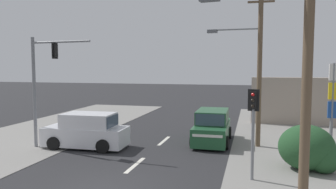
% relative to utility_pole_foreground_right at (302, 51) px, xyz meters
% --- Properties ---
extents(ground_plane, '(140.00, 140.00, 0.00)m').
position_rel_utility_pole_foreground_right_xyz_m(ground_plane, '(-6.24, 1.53, -4.81)').
color(ground_plane, '#28282B').
extents(lane_dash_mid, '(0.20, 2.40, 0.01)m').
position_rel_utility_pole_foreground_right_xyz_m(lane_dash_mid, '(-6.24, 4.53, -4.80)').
color(lane_dash_mid, silver).
rests_on(lane_dash_mid, ground).
extents(lane_dash_far, '(0.20, 2.40, 0.01)m').
position_rel_utility_pole_foreground_right_xyz_m(lane_dash_far, '(-6.24, 9.53, -4.80)').
color(lane_dash_far, silver).
rests_on(lane_dash_far, ground).
extents(utility_pole_foreground_right, '(3.77, 0.66, 8.91)m').
position_rel_utility_pole_foreground_right_xyz_m(utility_pole_foreground_right, '(0.00, 0.00, 0.00)').
color(utility_pole_foreground_right, brown).
rests_on(utility_pole_foreground_right, ground).
extents(utility_pole_midground_right, '(3.78, 0.42, 8.98)m').
position_rel_utility_pole_foreground_right_xyz_m(utility_pole_midground_right, '(-0.98, 9.45, 0.04)').
color(utility_pole_midground_right, brown).
rests_on(utility_pole_midground_right, ground).
extents(traffic_signal_mast, '(3.68, 0.51, 6.00)m').
position_rel_utility_pole_foreground_right_xyz_m(traffic_signal_mast, '(-12.16, 6.29, -0.98)').
color(traffic_signal_mast, slate).
rests_on(traffic_signal_mast, ground).
extents(pedestal_signal_right_kerb, '(0.43, 0.31, 3.56)m').
position_rel_utility_pole_foreground_right_xyz_m(pedestal_signal_right_kerb, '(-1.15, 3.80, -2.39)').
color(pedestal_signal_right_kerb, slate).
rests_on(pedestal_signal_right_kerb, ground).
extents(roadside_bush, '(2.45, 2.10, 1.95)m').
position_rel_utility_pole_foreground_right_xyz_m(roadside_bush, '(1.21, 5.70, -3.89)').
color(roadside_bush, '#234C28').
rests_on(roadside_bush, ground).
extents(shopfront_wall_far, '(12.00, 1.00, 3.60)m').
position_rel_utility_pole_foreground_right_xyz_m(shopfront_wall_far, '(4.76, 17.53, -3.01)').
color(shopfront_wall_far, '#A39384').
rests_on(shopfront_wall_far, ground).
extents(suv_crossing_left, '(4.60, 2.18, 1.90)m').
position_rel_utility_pole_foreground_right_xyz_m(suv_crossing_left, '(-9.91, 6.92, -3.92)').
color(suv_crossing_left, silver).
rests_on(suv_crossing_left, ground).
extents(suv_kerbside_parked, '(2.10, 4.56, 1.90)m').
position_rel_utility_pole_foreground_right_xyz_m(suv_kerbside_parked, '(-3.41, 9.85, -3.92)').
color(suv_kerbside_parked, '#235633').
rests_on(suv_kerbside_parked, ground).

